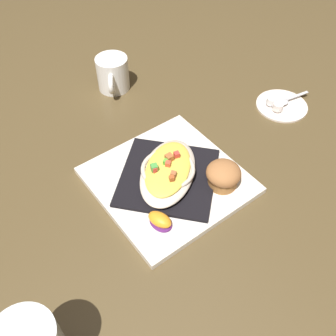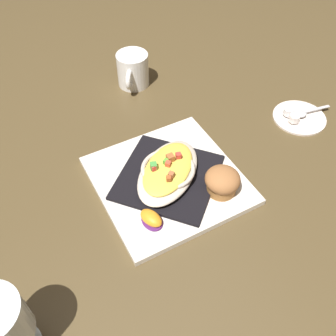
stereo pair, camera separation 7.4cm
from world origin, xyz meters
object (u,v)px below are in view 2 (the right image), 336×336
object	(u,v)px
square_plate	(168,180)
spoon	(303,113)
creamer_cup_1	(294,118)
coffee_mug	(133,71)
creamer_cup_0	(289,112)
muffin	(222,181)
orange_garnish	(151,219)
gratin_dish	(168,170)
creamer_saucer	(299,117)

from	to	relation	value
square_plate	spoon	distance (m)	0.37
creamer_cup_1	coffee_mug	bearing A→B (deg)	126.36
square_plate	creamer_cup_1	world-z (taller)	creamer_cup_1
creamer_cup_0	creamer_cup_1	xyz separation A→B (m)	(-0.01, -0.02, 0.00)
square_plate	muffin	world-z (taller)	muffin
square_plate	coffee_mug	xyz separation A→B (m)	(0.10, 0.33, 0.03)
muffin	orange_garnish	distance (m)	0.15
creamer_cup_1	gratin_dish	bearing A→B (deg)	-179.90
orange_garnish	creamer_saucer	world-z (taller)	orange_garnish
orange_garnish	coffee_mug	xyz separation A→B (m)	(0.17, 0.40, 0.02)
coffee_mug	gratin_dish	bearing A→B (deg)	-106.36
square_plate	orange_garnish	xyz separation A→B (m)	(-0.08, -0.07, 0.01)
coffee_mug	creamer_cup_0	bearing A→B (deg)	-50.98
creamer_saucer	gratin_dish	bearing A→B (deg)	-178.94
orange_garnish	creamer_cup_1	size ratio (longest dim) A/B	2.18
creamer_saucer	creamer_cup_1	bearing A→B (deg)	-167.13
coffee_mug	creamer_saucer	xyz separation A→B (m)	(0.27, -0.32, -0.03)
creamer_saucer	creamer_cup_0	size ratio (longest dim) A/B	5.11
gratin_dish	spoon	size ratio (longest dim) A/B	2.12
orange_garnish	creamer_saucer	xyz separation A→B (m)	(0.44, 0.08, -0.02)
gratin_dish	coffee_mug	xyz separation A→B (m)	(0.10, 0.33, 0.00)
muffin	creamer_cup_0	size ratio (longest dim) A/B	2.80
creamer_cup_1	square_plate	bearing A→B (deg)	-179.90
orange_garnish	square_plate	bearing A→B (deg)	42.48
square_plate	creamer_saucer	xyz separation A→B (m)	(0.36, 0.01, -0.00)
gratin_dish	spoon	world-z (taller)	gratin_dish
spoon	creamer_cup_1	distance (m)	0.03
orange_garnish	spoon	bearing A→B (deg)	9.72
spoon	creamer_cup_0	size ratio (longest dim) A/B	4.02
gratin_dish	creamer_saucer	bearing A→B (deg)	1.06
gratin_dish	creamer_cup_0	xyz separation A→B (m)	(0.34, 0.02, -0.02)
gratin_dish	orange_garnish	size ratio (longest dim) A/B	3.91
gratin_dish	creamer_cup_0	world-z (taller)	gratin_dish
square_plate	muffin	xyz separation A→B (m)	(0.07, -0.08, 0.03)
orange_garnish	coffee_mug	bearing A→B (deg)	66.39
coffee_mug	square_plate	bearing A→B (deg)	-106.35
coffee_mug	creamer_cup_1	xyz separation A→B (m)	(0.24, -0.33, -0.02)
orange_garnish	spoon	xyz separation A→B (m)	(0.45, 0.08, -0.01)
muffin	creamer_saucer	xyz separation A→B (m)	(0.29, 0.09, -0.03)
muffin	creamer_cup_1	bearing A→B (deg)	16.66
spoon	creamer_cup_0	xyz separation A→B (m)	(-0.03, 0.02, 0.00)
creamer_saucer	spoon	world-z (taller)	spoon
orange_garnish	creamer_saucer	bearing A→B (deg)	10.09
gratin_dish	coffee_mug	distance (m)	0.34
gratin_dish	creamer_cup_1	size ratio (longest dim) A/B	8.54
muffin	creamer_saucer	bearing A→B (deg)	16.32
muffin	gratin_dish	bearing A→B (deg)	132.26
muffin	creamer_cup_1	size ratio (longest dim) A/B	2.80
square_plate	coffee_mug	bearing A→B (deg)	73.65
muffin	creamer_cup_0	xyz separation A→B (m)	(0.27, 0.10, -0.02)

